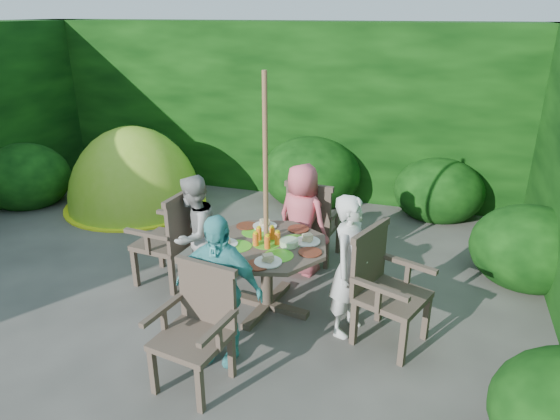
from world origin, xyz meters
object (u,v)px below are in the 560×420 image
(child_back, at_px, (302,220))
(dome_tent, at_px, (136,205))
(garden_chair_back, at_px, (313,220))
(garden_chair_front, at_px, (197,326))
(patio_table, at_px, (267,254))
(garden_chair_right, at_px, (384,286))
(parasol_pole, at_px, (266,200))
(child_right, at_px, (350,266))
(child_left, at_px, (194,235))
(garden_chair_left, at_px, (171,237))
(child_front, at_px, (219,289))

(child_back, height_order, dome_tent, child_back)
(garden_chair_back, bearing_deg, child_back, 87.61)
(garden_chair_back, relative_size, garden_chair_front, 1.03)
(patio_table, height_order, dome_tent, dome_tent)
(child_back, distance_m, dome_tent, 3.12)
(dome_tent, bearing_deg, patio_table, -26.94)
(garden_chair_right, relative_size, garden_chair_front, 1.08)
(patio_table, distance_m, parasol_pole, 0.53)
(garden_chair_front, xyz_separation_m, child_right, (0.95, 0.98, 0.16))
(garden_chair_right, bearing_deg, garden_chair_back, 57.75)
(garden_chair_right, xyz_separation_m, child_right, (-0.30, 0.02, 0.12))
(child_left, height_order, dome_tent, child_left)
(garden_chair_left, xyz_separation_m, child_right, (1.87, -0.28, 0.12))
(garden_chair_left, bearing_deg, parasol_pole, 86.41)
(garden_chair_left, bearing_deg, garden_chair_front, 41.39)
(patio_table, relative_size, parasol_pole, 0.60)
(patio_table, distance_m, garden_chair_right, 1.09)
(child_left, bearing_deg, garden_chair_front, 31.17)
(patio_table, distance_m, child_left, 0.80)
(patio_table, height_order, parasol_pole, parasol_pole)
(parasol_pole, bearing_deg, dome_tent, 144.28)
(patio_table, distance_m, garden_chair_left, 1.10)
(patio_table, relative_size, child_front, 1.05)
(child_back, bearing_deg, child_right, 145.25)
(garden_chair_back, height_order, garden_chair_front, garden_chair_back)
(patio_table, height_order, garden_chair_back, garden_chair_back)
(patio_table, xyz_separation_m, garden_chair_back, (0.16, 1.09, -0.08))
(garden_chair_left, relative_size, child_right, 0.76)
(child_left, relative_size, child_back, 0.99)
(garden_chair_back, bearing_deg, garden_chair_left, 43.02)
(garden_chair_left, distance_m, child_back, 1.36)
(garden_chair_right, relative_size, child_back, 0.79)
(garden_chair_back, height_order, child_front, child_front)
(garden_chair_left, xyz_separation_m, garden_chair_front, (0.93, -1.25, -0.04))
(garden_chair_left, bearing_deg, garden_chair_back, 131.57)
(garden_chair_right, distance_m, garden_chair_left, 2.19)
(garden_chair_right, relative_size, child_right, 0.76)
(garden_chair_left, xyz_separation_m, child_front, (0.97, -0.95, 0.11))
(garden_chair_back, height_order, child_back, child_back)
(patio_table, distance_m, child_front, 0.80)
(parasol_pole, height_order, child_left, parasol_pole)
(garden_chair_left, relative_size, garden_chair_back, 1.05)
(garden_chair_back, relative_size, child_left, 0.77)
(child_right, distance_m, child_left, 1.60)
(child_back, relative_size, child_front, 0.97)
(garden_chair_right, height_order, garden_chair_left, garden_chair_left)
(child_front, bearing_deg, garden_chair_back, 82.11)
(child_left, height_order, child_back, child_back)
(garden_chair_right, height_order, dome_tent, dome_tent)
(garden_chair_left, relative_size, garden_chair_front, 1.08)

